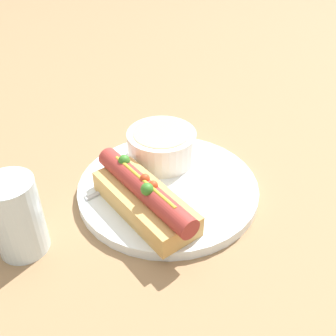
% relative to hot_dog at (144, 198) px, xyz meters
% --- Properties ---
extents(ground_plane, '(4.00, 4.00, 0.00)m').
position_rel_hot_dog_xyz_m(ground_plane, '(-0.02, 0.07, -0.04)').
color(ground_plane, '#93704C').
extents(dinner_plate, '(0.28, 0.28, 0.02)m').
position_rel_hot_dog_xyz_m(dinner_plate, '(-0.02, 0.07, -0.03)').
color(dinner_plate, white).
rests_on(dinner_plate, ground_plane).
extents(hot_dog, '(0.20, 0.09, 0.06)m').
position_rel_hot_dog_xyz_m(hot_dog, '(0.00, 0.00, 0.00)').
color(hot_dog, tan).
rests_on(hot_dog, dinner_plate).
extents(soup_bowl, '(0.11, 0.11, 0.05)m').
position_rel_hot_dog_xyz_m(soup_bowl, '(-0.07, 0.11, 0.00)').
color(soup_bowl, silver).
rests_on(soup_bowl, dinner_plate).
extents(spoon, '(0.03, 0.14, 0.01)m').
position_rel_hot_dog_xyz_m(spoon, '(-0.07, 0.06, -0.02)').
color(spoon, '#B7B7BC').
rests_on(spoon, dinner_plate).
extents(drinking_glass, '(0.07, 0.07, 0.11)m').
position_rel_hot_dog_xyz_m(drinking_glass, '(-0.08, -0.15, 0.01)').
color(drinking_glass, silver).
rests_on(drinking_glass, ground_plane).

